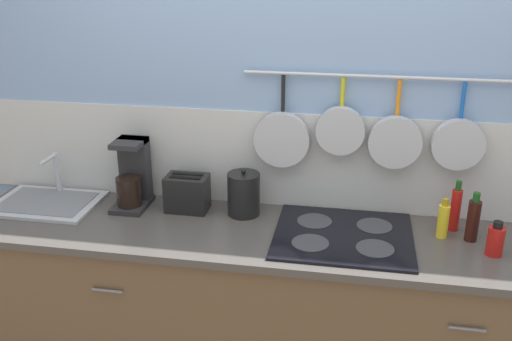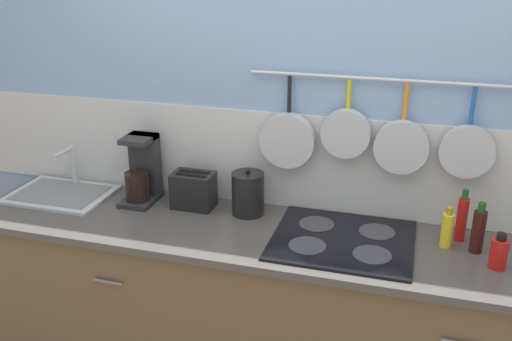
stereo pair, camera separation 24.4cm
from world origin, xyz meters
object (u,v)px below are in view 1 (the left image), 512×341
object	(u,v)px
toaster	(187,193)
bottle_dish_soap	(473,220)
coffee_maker	(133,178)
bottle_cooking_wine	(455,209)
kettle	(244,194)
bottle_hot_sauce	(443,220)
bottle_sesame_oil	(496,240)

from	to	relation	value
toaster	bottle_dish_soap	world-z (taller)	bottle_dish_soap
bottle_dish_soap	coffee_maker	bearing A→B (deg)	176.64
bottle_cooking_wine	kettle	bearing A→B (deg)	-179.71
coffee_maker	bottle_hot_sauce	world-z (taller)	coffee_maker
bottle_sesame_oil	coffee_maker	bearing A→B (deg)	172.85
bottle_dish_soap	bottle_sesame_oil	size ratio (longest dim) A/B	1.48
bottle_hot_sauce	bottle_sesame_oil	bearing A→B (deg)	-32.45
coffee_maker	bottle_hot_sauce	bearing A→B (deg)	-3.28
coffee_maker	bottle_dish_soap	distance (m)	1.57
kettle	bottle_dish_soap	size ratio (longest dim) A/B	1.03
bottle_cooking_wine	bottle_sesame_oil	world-z (taller)	bottle_cooking_wine
bottle_hot_sauce	bottle_sesame_oil	distance (m)	0.23
kettle	bottle_sesame_oil	xyz separation A→B (m)	(1.09, -0.20, -0.04)
bottle_hot_sauce	bottle_cooking_wine	size ratio (longest dim) A/B	0.77
coffee_maker	toaster	xyz separation A→B (m)	(0.28, -0.01, -0.05)
coffee_maker	kettle	bearing A→B (deg)	-1.00
kettle	bottle_cooking_wine	size ratio (longest dim) A/B	0.97
bottle_hot_sauce	bottle_sesame_oil	size ratio (longest dim) A/B	1.21
coffee_maker	bottle_sesame_oil	distance (m)	1.66
kettle	coffee_maker	bearing A→B (deg)	179.00
bottle_cooking_wine	bottle_dish_soap	bearing A→B (deg)	-54.78
coffee_maker	kettle	world-z (taller)	coffee_maker
kettle	bottle_cooking_wine	bearing A→B (deg)	0.29
bottle_dish_soap	kettle	bearing A→B (deg)	175.37
bottle_hot_sauce	bottle_dish_soap	bearing A→B (deg)	-4.34
toaster	bottle_hot_sauce	size ratio (longest dim) A/B	1.19
kettle	bottle_hot_sauce	size ratio (longest dim) A/B	1.26
coffee_maker	bottle_hot_sauce	distance (m)	1.45
kettle	bottle_hot_sauce	distance (m)	0.90
toaster	bottle_hot_sauce	world-z (taller)	bottle_hot_sauce
toaster	bottle_sesame_oil	world-z (taller)	toaster
coffee_maker	bottle_sesame_oil	xyz separation A→B (m)	(1.64, -0.21, -0.07)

